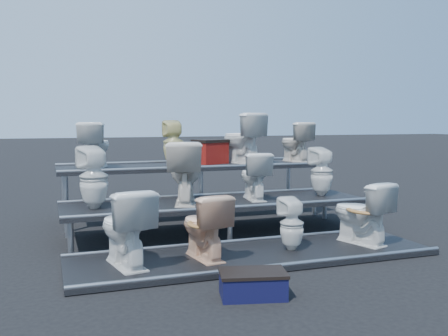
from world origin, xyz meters
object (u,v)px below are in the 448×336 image
object	(u,v)px
toilet_6	(254,176)
toilet_7	(322,172)
toilet_1	(204,226)
toilet_10	(242,138)
red_crate	(210,153)
toilet_11	(295,142)
toilet_5	(185,172)
toilet_8	(96,145)
step_stool	(253,286)
toilet_0	(125,227)
toilet_9	(173,143)
toilet_2	(292,224)
toilet_3	(361,212)
toilet_4	(94,177)

from	to	relation	value
toilet_6	toilet_7	bearing A→B (deg)	-172.95
toilet_1	toilet_10	world-z (taller)	toilet_10
toilet_6	red_crate	bearing A→B (deg)	-75.37
toilet_1	toilet_7	bearing A→B (deg)	-158.35
toilet_6	toilet_11	bearing A→B (deg)	-128.41
toilet_5	toilet_10	xyz separation A→B (m)	(1.33, 1.30, 0.40)
toilet_1	toilet_11	bearing A→B (deg)	-142.03
toilet_1	toilet_5	xyz separation A→B (m)	(0.13, 1.30, 0.46)
toilet_7	toilet_8	size ratio (longest dim) A/B	1.04
toilet_5	step_stool	distance (m)	2.57
toilet_0	toilet_10	xyz separation A→B (m)	(2.33, 2.60, 0.81)
toilet_10	step_stool	size ratio (longest dim) A/B	1.46
step_stool	toilet_7	bearing A→B (deg)	62.14
toilet_8	toilet_9	xyz separation A→B (m)	(1.21, 0.00, 0.02)
toilet_0	toilet_2	xyz separation A→B (m)	(1.94, 0.00, -0.10)
toilet_6	red_crate	distance (m)	1.46
toilet_3	toilet_4	bearing A→B (deg)	-38.93
toilet_5	step_stool	world-z (taller)	toilet_5
step_stool	toilet_11	bearing A→B (deg)	70.94
toilet_2	toilet_6	bearing A→B (deg)	-95.12
toilet_0	toilet_11	distance (m)	4.28
toilet_4	toilet_6	world-z (taller)	toilet_4
toilet_6	red_crate	size ratio (longest dim) A/B	1.38
toilet_5	toilet_7	bearing A→B (deg)	-163.62
toilet_0	toilet_4	world-z (taller)	toilet_4
toilet_6	toilet_7	xyz separation A→B (m)	(1.09, 0.00, 0.02)
toilet_2	toilet_6	distance (m)	1.37
toilet_6	toilet_0	bearing A→B (deg)	40.01
toilet_6	toilet_2	bearing A→B (deg)	94.03
toilet_10	red_crate	world-z (taller)	toilet_10
toilet_3	red_crate	size ratio (longest dim) A/B	1.59
toilet_4	toilet_8	world-z (taller)	toilet_8
toilet_7	toilet_10	bearing A→B (deg)	-63.88
toilet_0	step_stool	size ratio (longest dim) A/B	1.42
toilet_7	red_crate	bearing A→B (deg)	-52.64
toilet_8	toilet_9	bearing A→B (deg)	-159.58
toilet_8	toilet_11	world-z (taller)	toilet_8
toilet_0	toilet_10	world-z (taller)	toilet_10
step_stool	toilet_8	bearing A→B (deg)	118.30
toilet_7	toilet_2	bearing A→B (deg)	43.88
toilet_1	step_stool	bearing A→B (deg)	86.44
toilet_5	toilet_7	xyz separation A→B (m)	(2.10, 0.00, -0.06)
toilet_2	toilet_0	bearing A→B (deg)	-2.09
toilet_9	red_crate	world-z (taller)	toilet_9
toilet_8	red_crate	bearing A→B (deg)	-155.57
toilet_5	toilet_8	xyz separation A→B (m)	(-1.04, 1.30, 0.32)
toilet_4	toilet_6	distance (m)	2.20
toilet_0	step_stool	bearing A→B (deg)	119.02
toilet_6	toilet_4	bearing A→B (deg)	7.05
toilet_11	red_crate	distance (m)	1.53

